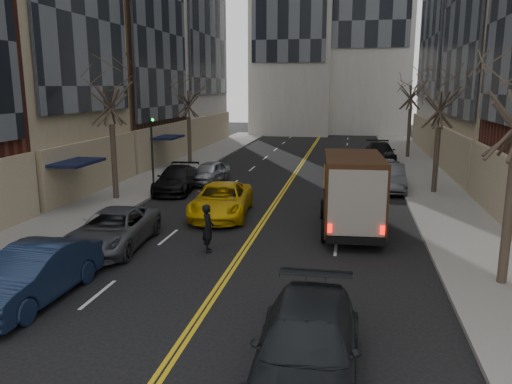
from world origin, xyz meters
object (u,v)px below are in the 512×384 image
ups_truck (352,193)px  pedestrian (208,228)px  taxi (221,200)px  observer_sedan (307,347)px

ups_truck → pedestrian: 6.59m
pedestrian → taxi: bearing=-9.7°
observer_sedan → pedestrian: pedestrian is taller
taxi → pedestrian: (0.86, -5.29, 0.14)m
observer_sedan → taxi: size_ratio=0.98×
taxi → pedestrian: pedestrian is taller
ups_truck → taxi: 6.47m
pedestrian → ups_truck: bearing=-73.8°
ups_truck → observer_sedan: bearing=-98.0°
ups_truck → pedestrian: (-5.35, -3.77, -0.79)m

